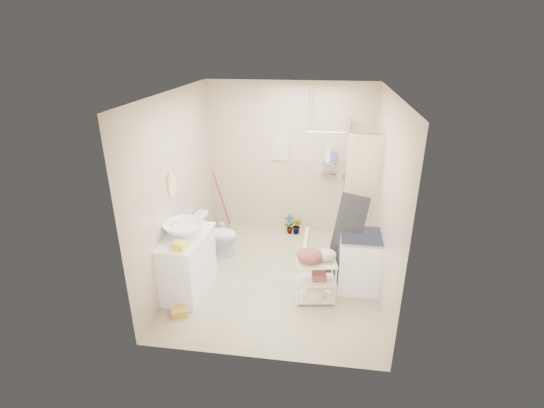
% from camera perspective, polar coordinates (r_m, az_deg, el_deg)
% --- Properties ---
extents(floor, '(3.20, 3.20, 0.00)m').
position_cam_1_polar(floor, '(5.84, 0.74, -10.44)').
color(floor, tan).
rests_on(floor, ground).
extents(ceiling, '(2.80, 3.20, 0.04)m').
position_cam_1_polar(ceiling, '(4.92, 0.90, 15.75)').
color(ceiling, silver).
rests_on(ceiling, ground).
extents(wall_back, '(2.80, 0.04, 2.60)m').
position_cam_1_polar(wall_back, '(6.75, 2.56, 6.44)').
color(wall_back, '#C2B196').
rests_on(wall_back, ground).
extents(wall_front, '(2.80, 0.04, 2.60)m').
position_cam_1_polar(wall_front, '(3.81, -2.29, -7.24)').
color(wall_front, '#C2B196').
rests_on(wall_front, ground).
extents(wall_left, '(0.04, 3.20, 2.60)m').
position_cam_1_polar(wall_left, '(5.58, -13.61, 2.21)').
color(wall_left, '#C2B196').
rests_on(wall_left, ground).
extents(wall_right, '(0.04, 3.20, 2.60)m').
position_cam_1_polar(wall_right, '(5.26, 16.10, 0.66)').
color(wall_right, '#C2B196').
rests_on(wall_right, ground).
extents(vanity, '(0.60, 0.99, 0.84)m').
position_cam_1_polar(vanity, '(5.46, -12.23, -8.43)').
color(vanity, white).
rests_on(vanity, ground).
extents(sink, '(0.63, 0.63, 0.18)m').
position_cam_1_polar(sink, '(5.22, -12.60, -3.60)').
color(sink, white).
rests_on(sink, vanity).
extents(counter_basket, '(0.20, 0.17, 0.09)m').
position_cam_1_polar(counter_basket, '(4.94, -13.23, -5.86)').
color(counter_basket, yellow).
rests_on(counter_basket, vanity).
extents(floor_basket, '(0.33, 0.30, 0.15)m').
position_cam_1_polar(floor_basket, '(5.22, -13.26, -14.81)').
color(floor_basket, gold).
rests_on(floor_basket, ground).
extents(toilet, '(0.70, 0.44, 0.69)m').
position_cam_1_polar(toilet, '(6.30, -8.07, -4.42)').
color(toilet, silver).
rests_on(toilet, ground).
extents(mop, '(0.13, 0.13, 1.11)m').
position_cam_1_polar(mop, '(7.05, -7.46, 0.58)').
color(mop, '#B51919').
rests_on(mop, ground).
extents(potted_plant_a, '(0.22, 0.19, 0.36)m').
position_cam_1_polar(potted_plant_a, '(6.96, 2.53, -2.95)').
color(potted_plant_a, brown).
rests_on(potted_plant_a, ground).
extents(potted_plant_b, '(0.21, 0.20, 0.30)m').
position_cam_1_polar(potted_plant_b, '(6.96, 3.65, -3.24)').
color(potted_plant_b, '#9C4021').
rests_on(potted_plant_b, ground).
extents(hanging_towel, '(0.28, 0.03, 0.42)m').
position_cam_1_polar(hanging_towel, '(6.69, 1.28, 8.09)').
color(hanging_towel, beige).
rests_on(hanging_towel, wall_back).
extents(towel_ring, '(0.04, 0.22, 0.34)m').
position_cam_1_polar(towel_ring, '(5.34, -14.33, 3.14)').
color(towel_ring, beige).
rests_on(towel_ring, wall_left).
extents(tp_holder, '(0.08, 0.12, 0.14)m').
position_cam_1_polar(tp_holder, '(5.83, -12.55, -2.97)').
color(tp_holder, white).
rests_on(tp_holder, wall_left).
extents(shower, '(1.10, 1.10, 2.10)m').
position_cam_1_polar(shower, '(6.28, 9.76, 2.44)').
color(shower, white).
rests_on(shower, ground).
extents(shampoo_bottle_a, '(0.11, 0.11, 0.25)m').
position_cam_1_polar(shampoo_bottle_a, '(6.60, 8.15, 7.17)').
color(shampoo_bottle_a, silver).
rests_on(shampoo_bottle_a, shower).
extents(shampoo_bottle_b, '(0.09, 0.09, 0.19)m').
position_cam_1_polar(shampoo_bottle_b, '(6.62, 8.89, 6.91)').
color(shampoo_bottle_b, '#4355AF').
rests_on(shampoo_bottle_b, shower).
extents(washing_machine, '(0.55, 0.57, 0.80)m').
position_cam_1_polar(washing_machine, '(5.56, 12.51, -8.10)').
color(washing_machine, white).
rests_on(washing_machine, ground).
extents(laundry_rack, '(0.55, 0.37, 0.70)m').
position_cam_1_polar(laundry_rack, '(5.22, 6.33, -10.50)').
color(laundry_rack, silver).
rests_on(laundry_rack, ground).
extents(ironing_board, '(0.39, 0.16, 1.35)m').
position_cam_1_polar(ironing_board, '(5.44, 10.63, -5.33)').
color(ironing_board, black).
rests_on(ironing_board, ground).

